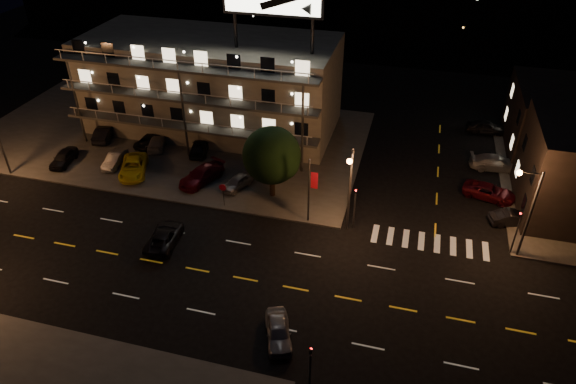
% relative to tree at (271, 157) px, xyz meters
% --- Properties ---
extents(ground, '(140.00, 140.00, 0.00)m').
position_rel_tree_xyz_m(ground, '(-0.77, -11.43, -4.31)').
color(ground, black).
rests_on(ground, ground).
extents(curb_nw, '(44.00, 24.00, 0.15)m').
position_rel_tree_xyz_m(curb_nw, '(-14.77, 8.57, -4.23)').
color(curb_nw, '#3C3D3A').
rests_on(curb_nw, ground).
extents(motel, '(28.00, 13.80, 18.10)m').
position_rel_tree_xyz_m(motel, '(-10.72, 12.45, 1.04)').
color(motel, '#9B9787').
rests_on(motel, ground).
extents(streetlight_nc, '(0.44, 1.92, 8.00)m').
position_rel_tree_xyz_m(streetlight_nc, '(7.73, -3.50, 0.65)').
color(streetlight_nc, '#2D2D30').
rests_on(streetlight_nc, ground).
extents(streetlight_ne, '(1.92, 0.44, 8.00)m').
position_rel_tree_xyz_m(streetlight_ne, '(21.36, -3.13, 0.65)').
color(streetlight_ne, '#2D2D30').
rests_on(streetlight_ne, ground).
extents(signal_nw, '(0.20, 0.27, 4.60)m').
position_rel_tree_xyz_m(signal_nw, '(8.23, -2.94, -1.74)').
color(signal_nw, '#2D2D30').
rests_on(signal_nw, ground).
extents(signal_sw, '(0.20, 0.27, 4.60)m').
position_rel_tree_xyz_m(signal_sw, '(8.23, -19.93, -1.74)').
color(signal_sw, '#2D2D30').
rests_on(signal_sw, ground).
extents(signal_ne, '(0.27, 0.20, 4.60)m').
position_rel_tree_xyz_m(signal_ne, '(21.23, -2.93, -1.74)').
color(signal_ne, '#2D2D30').
rests_on(signal_ne, ground).
extents(banner_north, '(0.83, 0.16, 6.40)m').
position_rel_tree_xyz_m(banner_north, '(4.31, -3.03, -0.88)').
color(banner_north, '#2D2D30').
rests_on(banner_north, ground).
extents(stop_sign, '(0.91, 0.11, 2.61)m').
position_rel_tree_xyz_m(stop_sign, '(-3.77, -2.86, -2.60)').
color(stop_sign, '#2D2D30').
rests_on(stop_sign, ground).
extents(tree, '(5.56, 5.35, 7.00)m').
position_rel_tree_xyz_m(tree, '(0.00, 0.00, 0.00)').
color(tree, black).
rests_on(tree, curb_nw).
extents(lot_car_0, '(2.08, 4.17, 1.36)m').
position_rel_tree_xyz_m(lot_car_0, '(-22.62, -0.01, -3.48)').
color(lot_car_0, black).
rests_on(lot_car_0, curb_nw).
extents(lot_car_1, '(1.69, 3.98, 1.28)m').
position_rel_tree_xyz_m(lot_car_1, '(-17.34, 1.12, -3.52)').
color(lot_car_1, gray).
rests_on(lot_car_1, curb_nw).
extents(lot_car_2, '(4.19, 5.77, 1.46)m').
position_rel_tree_xyz_m(lot_car_2, '(-14.63, 0.13, -3.43)').
color(lot_car_2, yellow).
rests_on(lot_car_2, curb_nw).
extents(lot_car_3, '(3.86, 5.56, 1.49)m').
position_rel_tree_xyz_m(lot_car_3, '(-7.34, 0.44, -3.41)').
color(lot_car_3, '#4F0B15').
rests_on(lot_car_3, curb_nw).
extents(lot_car_4, '(2.67, 3.90, 1.23)m').
position_rel_tree_xyz_m(lot_car_4, '(-3.59, 0.34, -3.54)').
color(lot_car_4, gray).
rests_on(lot_car_4, curb_nw).
extents(lot_car_5, '(2.57, 4.85, 1.52)m').
position_rel_tree_xyz_m(lot_car_5, '(-21.41, 6.03, -3.40)').
color(lot_car_5, black).
rests_on(lot_car_5, curb_nw).
extents(lot_car_6, '(2.48, 4.77, 1.28)m').
position_rel_tree_xyz_m(lot_car_6, '(-15.69, 6.07, -3.52)').
color(lot_car_6, black).
rests_on(lot_car_6, curb_nw).
extents(lot_car_7, '(2.94, 4.81, 1.30)m').
position_rel_tree_xyz_m(lot_car_7, '(-14.79, 5.76, -3.51)').
color(lot_car_7, gray).
rests_on(lot_car_7, curb_nw).
extents(lot_car_8, '(2.63, 4.68, 1.51)m').
position_rel_tree_xyz_m(lot_car_8, '(-9.80, 5.75, -3.40)').
color(lot_car_8, black).
rests_on(lot_car_8, curb_nw).
extents(lot_car_9, '(2.59, 4.45, 1.38)m').
position_rel_tree_xyz_m(lot_car_9, '(-1.12, 4.18, -3.47)').
color(lot_car_9, '#4F0B15').
rests_on(lot_car_9, curb_nw).
extents(side_car_0, '(4.16, 2.51, 1.29)m').
position_rel_tree_xyz_m(side_car_0, '(21.64, 1.26, -3.66)').
color(side_car_0, black).
rests_on(side_car_0, ground).
extents(side_car_1, '(5.19, 3.38, 1.33)m').
position_rel_tree_xyz_m(side_car_1, '(19.91, 5.03, -3.64)').
color(side_car_1, '#4F0B15').
rests_on(side_car_1, ground).
extents(side_car_2, '(5.27, 2.53, 1.48)m').
position_rel_tree_xyz_m(side_car_2, '(20.81, 10.69, -3.57)').
color(side_car_2, gray).
rests_on(side_car_2, ground).
extents(side_car_3, '(4.43, 1.86, 1.50)m').
position_rel_tree_xyz_m(side_car_3, '(20.29, 18.91, -3.56)').
color(side_car_3, black).
rests_on(side_car_3, ground).
extents(road_car_east, '(2.97, 4.33, 1.37)m').
position_rel_tree_xyz_m(road_car_east, '(5.25, -16.28, -3.62)').
color(road_car_east, gray).
rests_on(road_car_east, ground).
extents(road_car_west, '(2.72, 5.05, 1.35)m').
position_rel_tree_xyz_m(road_car_west, '(-6.70, -9.04, -3.63)').
color(road_car_west, black).
rests_on(road_car_west, ground).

